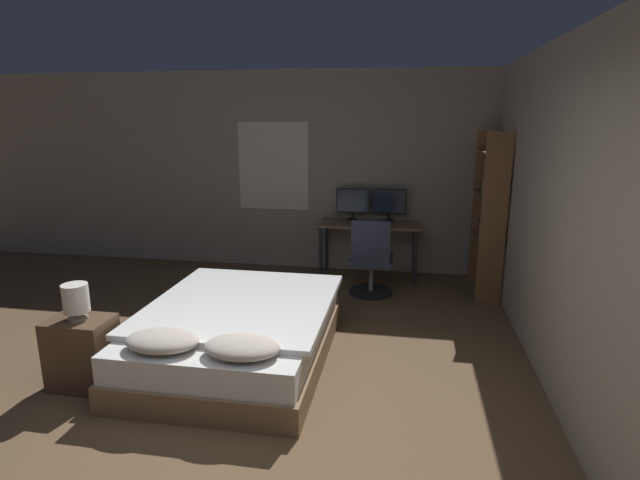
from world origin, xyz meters
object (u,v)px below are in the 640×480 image
bedside_lamp (76,299)px  desk (369,231)px  monitor_right (389,203)px  computer_mouse (390,225)px  nightstand (82,353)px  monitor_left (353,202)px  bed (238,333)px  bookshelf (490,210)px  keyboard (368,225)px  office_chair (371,264)px

bedside_lamp → desk: (2.00, 3.17, -0.10)m
bedside_lamp → desk: bearing=57.7°
monitor_right → computer_mouse: monitor_right is taller
nightstand → bedside_lamp: bearing=180.0°
nightstand → monitor_left: monitor_left is taller
nightstand → monitor_right: monitor_right is taller
nightstand → monitor_right: (2.25, 3.35, 0.70)m
bed → bedside_lamp: bearing=-148.9°
nightstand → desk: desk is taller
bedside_lamp → bookshelf: (3.43, 2.74, 0.30)m
desk → keyboard: keyboard is taller
bookshelf → nightstand: bearing=-141.4°
office_chair → monitor_left: bearing=110.4°
bedside_lamp → office_chair: (2.09, 2.48, -0.35)m
bookshelf → computer_mouse: bearing=167.7°
monitor_right → office_chair: size_ratio=0.47×
monitor_right → bookshelf: bearing=-26.9°
desk → bookshelf: bookshelf is taller
computer_mouse → desk: bearing=147.7°
nightstand → desk: bearing=57.7°
keyboard → computer_mouse: 0.27m
desk → bookshelf: 1.55m
keyboard → monitor_right: bearing=55.5°
nightstand → desk: size_ratio=0.43×
keyboard → office_chair: (0.08, -0.51, -0.36)m
monitor_right → office_chair: (-0.16, -0.86, -0.60)m
monitor_right → bookshelf: 1.33m
nightstand → office_chair: size_ratio=0.60×
keyboard → bed: bearing=-111.8°
monitor_left → office_chair: bearing=-69.6°
bed → desk: bearing=69.6°
computer_mouse → bookshelf: bookshelf is taller
office_chair → nightstand: bearing=-130.0°
keyboard → office_chair: 0.63m
monitor_right → office_chair: 1.06m
bed → bookshelf: bearing=41.6°
bed → bookshelf: size_ratio=1.07×
keyboard → bookshelf: (1.43, -0.25, 0.29)m
bookshelf → bed: bearing=-138.4°
bed → desk: (0.94, 2.53, 0.38)m
nightstand → office_chair: bearing=50.0°
monitor_left → keyboard: (0.24, -0.35, -0.23)m
bed → desk: 2.73m
monitor_left → computer_mouse: monitor_left is taller
computer_mouse → office_chair: (-0.19, -0.51, -0.37)m
bedside_lamp → bed: bearing=31.1°
bedside_lamp → monitor_left: monitor_left is taller
monitor_right → bed: bearing=-113.6°
bed → bedside_lamp: 1.33m
nightstand → office_chair: (2.09, 2.48, 0.10)m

